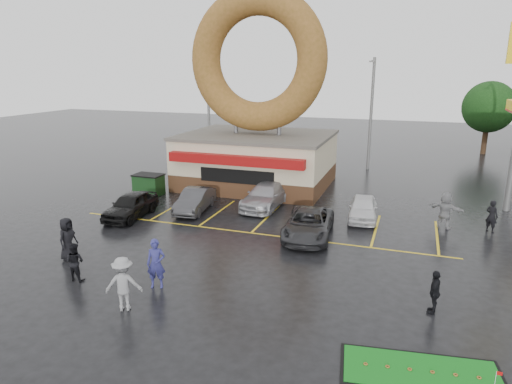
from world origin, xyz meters
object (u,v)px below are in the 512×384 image
(donut_shop, at_px, (257,123))
(car_dgrey, at_px, (195,200))
(streetlight_mid, at_px, (371,111))
(car_silver, at_px, (266,196))
(putting_green, at_px, (421,372))
(person_cameraman, at_px, (435,292))
(car_white, at_px, (363,208))
(car_black, at_px, (131,205))
(streetlight_left, at_px, (208,108))
(car_grey, at_px, (309,224))
(dumpster, at_px, (149,185))
(person_blue, at_px, (156,264))

(donut_shop, relative_size, car_dgrey, 3.37)
(streetlight_mid, relative_size, car_silver, 1.87)
(car_dgrey, height_order, car_silver, car_silver)
(donut_shop, height_order, car_silver, donut_shop)
(car_silver, xyz_separation_m, putting_green, (8.96, -13.51, -0.66))
(streetlight_mid, bearing_deg, donut_shop, -131.38)
(person_cameraman, bearing_deg, car_white, -152.06)
(car_black, relative_size, car_silver, 0.86)
(streetlight_left, height_order, streetlight_mid, same)
(car_grey, bearing_deg, car_silver, 125.91)
(car_grey, height_order, person_cameraman, person_cameraman)
(streetlight_left, bearing_deg, car_dgrey, -68.28)
(donut_shop, height_order, car_white, donut_shop)
(dumpster, xyz_separation_m, putting_green, (17.17, -13.59, -0.61))
(streetlight_left, xyz_separation_m, putting_green, (18.23, -25.43, -4.75))
(car_dgrey, relative_size, car_silver, 0.83)
(dumpster, bearing_deg, putting_green, -37.38)
(streetlight_mid, bearing_deg, car_grey, -93.76)
(car_white, bearing_deg, streetlight_mid, 90.00)
(person_cameraman, xyz_separation_m, dumpster, (-17.55, 10.01, -0.13))
(car_dgrey, bearing_deg, streetlight_mid, 54.27)
(car_black, height_order, person_blue, person_blue)
(car_grey, height_order, person_blue, person_blue)
(person_blue, height_order, person_cameraman, person_blue)
(person_blue, distance_m, person_cameraman, 10.12)
(donut_shop, xyz_separation_m, putting_green, (11.23, -18.49, -4.43))
(car_grey, bearing_deg, person_blue, -125.63)
(car_grey, bearing_deg, car_white, 53.41)
(streetlight_mid, distance_m, car_black, 21.09)
(car_silver, bearing_deg, putting_green, -53.71)
(person_cameraman, relative_size, putting_green, 0.34)
(car_black, xyz_separation_m, dumpster, (-1.65, 4.50, -0.06))
(car_white, height_order, person_cameraman, person_cameraman)
(donut_shop, distance_m, streetlight_left, 9.87)
(streetlight_left, height_order, dumpster, streetlight_left)
(car_grey, bearing_deg, streetlight_left, 123.54)
(car_black, xyz_separation_m, car_grey, (10.17, 0.30, -0.04))
(car_silver, bearing_deg, car_dgrey, -146.36)
(person_blue, bearing_deg, donut_shop, 74.95)
(car_white, height_order, putting_green, car_white)
(person_blue, bearing_deg, car_white, 38.61)
(car_dgrey, xyz_separation_m, person_blue, (2.99, -9.22, 0.31))
(car_black, xyz_separation_m, person_cameraman, (15.90, -5.51, 0.08))
(car_silver, height_order, person_blue, person_blue)
(car_dgrey, height_order, dumpster, car_dgrey)
(donut_shop, distance_m, putting_green, 22.08)
(streetlight_left, distance_m, streetlight_mid, 14.04)
(car_dgrey, xyz_separation_m, person_cameraman, (12.99, -7.74, 0.12))
(car_grey, distance_m, dumpster, 12.54)
(donut_shop, distance_m, car_silver, 6.64)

